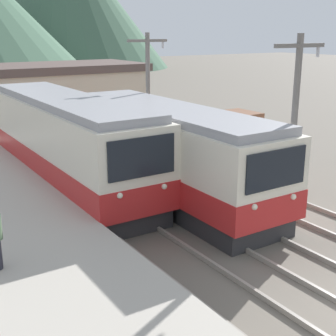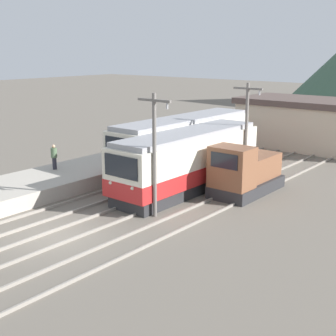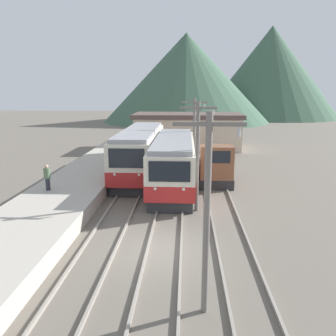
% 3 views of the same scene
% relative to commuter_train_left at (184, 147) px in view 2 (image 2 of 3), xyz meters
% --- Properties ---
extents(ground_plane, '(200.00, 200.00, 0.00)m').
position_rel_commuter_train_left_xyz_m(ground_plane, '(2.60, -12.85, -1.73)').
color(ground_plane, '#665E54').
extents(track_left, '(1.54, 60.00, 0.14)m').
position_rel_commuter_train_left_xyz_m(track_left, '(0.00, -12.85, -1.66)').
color(track_left, gray).
rests_on(track_left, ground).
extents(track_center, '(1.54, 60.00, 0.14)m').
position_rel_commuter_train_left_xyz_m(track_center, '(2.80, -12.85, -1.66)').
color(track_center, gray).
rests_on(track_center, ground).
extents(track_right, '(1.54, 60.00, 0.14)m').
position_rel_commuter_train_left_xyz_m(track_right, '(5.80, -12.85, -1.66)').
color(track_right, gray).
rests_on(track_right, ground).
extents(commuter_train_left, '(2.84, 12.41, 3.73)m').
position_rel_commuter_train_left_xyz_m(commuter_train_left, '(0.00, 0.00, 0.00)').
color(commuter_train_left, '#28282B').
rests_on(commuter_train_left, ground).
extents(commuter_train_center, '(2.84, 11.31, 3.53)m').
position_rel_commuter_train_left_xyz_m(commuter_train_center, '(2.80, -3.24, -0.09)').
color(commuter_train_center, '#28282B').
rests_on(commuter_train_center, ground).
extents(shunting_locomotive, '(2.40, 5.10, 3.00)m').
position_rel_commuter_train_left_xyz_m(shunting_locomotive, '(5.80, -1.82, -0.53)').
color(shunting_locomotive, '#28282B').
rests_on(shunting_locomotive, ground).
extents(catenary_mast_mid, '(2.00, 0.20, 6.15)m').
position_rel_commuter_train_left_xyz_m(catenary_mast_mid, '(4.31, -8.01, 1.65)').
color(catenary_mast_mid, slate).
rests_on(catenary_mast_mid, ground).
extents(catenary_mast_far, '(2.00, 0.20, 6.15)m').
position_rel_commuter_train_left_xyz_m(catenary_mast_far, '(4.31, 0.78, 1.65)').
color(catenary_mast_far, slate).
rests_on(catenary_mast_far, ground).
extents(person_on_platform, '(0.38, 0.38, 1.57)m').
position_rel_commuter_train_left_xyz_m(person_on_platform, '(-4.59, -7.31, -0.03)').
color(person_on_platform, '#282833').
rests_on(person_on_platform, platform_left).
extents(station_building, '(12.60, 6.30, 4.11)m').
position_rel_commuter_train_left_xyz_m(station_building, '(3.79, 13.15, 0.35)').
color(station_building, beige).
rests_on(station_building, ground).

